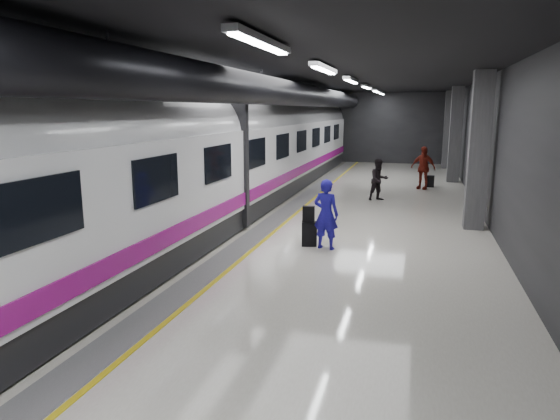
% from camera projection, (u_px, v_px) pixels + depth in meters
% --- Properties ---
extents(ground, '(40.00, 40.00, 0.00)m').
position_uv_depth(ground, '(307.00, 234.00, 13.96)').
color(ground, silver).
rests_on(ground, ground).
extents(platform_hall, '(10.02, 40.02, 4.51)m').
position_uv_depth(platform_hall, '(306.00, 105.00, 14.24)').
color(platform_hall, black).
rests_on(platform_hall, ground).
extents(train, '(3.05, 38.00, 4.05)m').
position_uv_depth(train, '(198.00, 157.00, 14.40)').
color(train, black).
rests_on(train, ground).
extents(traveler_main, '(0.71, 0.54, 1.76)m').
position_uv_depth(traveler_main, '(326.00, 214.00, 12.33)').
color(traveler_main, '#1F17AF').
rests_on(traveler_main, ground).
extents(suitcase_main, '(0.43, 0.32, 0.62)m').
position_uv_depth(suitcase_main, '(309.00, 234.00, 12.71)').
color(suitcase_main, black).
rests_on(suitcase_main, ground).
extents(shoulder_bag, '(0.32, 0.19, 0.40)m').
position_uv_depth(shoulder_bag, '(309.00, 214.00, 12.63)').
color(shoulder_bag, black).
rests_on(shoulder_bag, suitcase_main).
extents(traveler_far_a, '(0.98, 0.94, 1.59)m').
position_uv_depth(traveler_far_a, '(379.00, 180.00, 19.00)').
color(traveler_far_a, black).
rests_on(traveler_far_a, ground).
extents(traveler_far_b, '(1.18, 0.84, 1.86)m').
position_uv_depth(traveler_far_b, '(423.00, 168.00, 21.72)').
color(traveler_far_b, maroon).
rests_on(traveler_far_b, ground).
extents(suitcase_far, '(0.36, 0.24, 0.53)m').
position_uv_depth(suitcase_far, '(430.00, 181.00, 22.40)').
color(suitcase_far, black).
rests_on(suitcase_far, ground).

